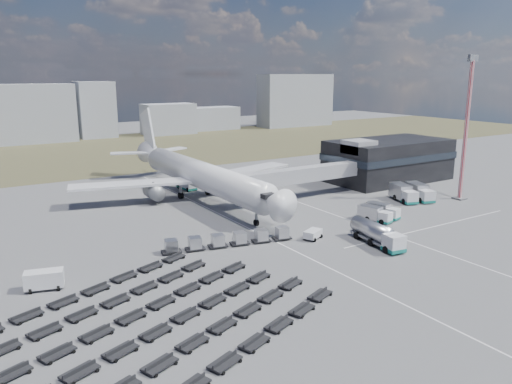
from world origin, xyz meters
TOP-DOWN VIEW (x-y plane):
  - ground at (0.00, 0.00)m, footprint 420.00×420.00m
  - grass_strip at (0.00, 110.00)m, footprint 420.00×90.00m
  - lane_markings at (9.77, 3.00)m, footprint 47.12×110.00m
  - terminal at (47.77, 23.96)m, footprint 30.40×16.40m
  - jet_bridge at (15.90, 20.42)m, footprint 30.30×3.80m
  - airliner at (0.00, 32.38)m, footprint 51.59×64.53m
  - skyline at (7.76, 149.18)m, footprint 282.59×25.95m
  - fuel_tanker at (10.40, -9.40)m, footprint 4.10×10.91m
  - pushback_tug at (3.75, -2.03)m, footprint 3.77×3.06m
  - utility_van at (-36.07, 0.36)m, footprint 4.89×3.14m
  - catering_truck at (1.36, 41.12)m, footprint 2.90×5.91m
  - service_trucks_near at (20.79, 0.30)m, footprint 6.58×7.28m
  - service_trucks_far at (36.75, 6.65)m, footprint 8.60×9.40m
  - uld_row at (-9.33, 2.06)m, footprint 20.52×5.87m
  - baggage_dollies at (-27.27, -14.69)m, footprint 39.53×34.87m
  - floodlight_mast at (46.35, 2.05)m, footprint 2.76×2.28m

SIDE VIEW (x-z plane):
  - ground at x=0.00m, z-range 0.00..0.00m
  - grass_strip at x=0.00m, z-range 0.00..0.01m
  - lane_markings at x=9.77m, z-range 0.00..0.01m
  - baggage_dollies at x=-27.27m, z-range 0.00..0.79m
  - pushback_tug at x=3.75m, z-range 0.00..1.48m
  - uld_row at x=-9.33m, z-range 0.18..2.05m
  - utility_van at x=-36.07m, z-range 0.00..2.39m
  - catering_truck at x=1.36m, z-range 0.03..2.65m
  - service_trucks_near at x=20.79m, z-range 0.11..2.57m
  - service_trucks_far at x=36.75m, z-range 0.14..3.25m
  - fuel_tanker at x=10.40m, z-range 0.00..3.44m
  - jet_bridge at x=15.90m, z-range 1.53..8.58m
  - terminal at x=47.77m, z-range -0.25..10.75m
  - airliner at x=0.00m, z-range -3.52..14.10m
  - skyline at x=7.76m, z-range -3.03..22.62m
  - floodlight_mast at x=46.35m, z-range 0.04..29.54m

